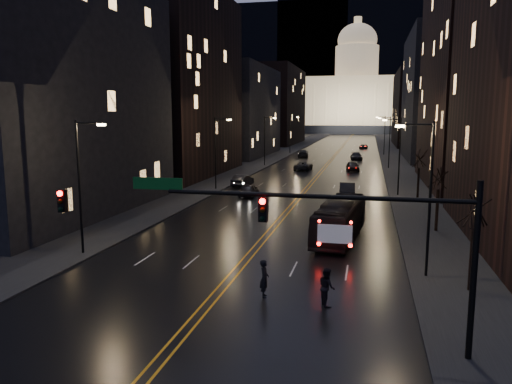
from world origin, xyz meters
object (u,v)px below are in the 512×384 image
Objects in this scene: bus at (340,220)px; pedestrian_a at (264,279)px; oncoming_car_b at (243,181)px; receding_car_a at (347,190)px; pedestrian_b at (327,287)px; oncoming_car_a at (249,190)px; traffic_signal at (323,224)px.

bus reaches higher than pedestrian_a.
oncoming_car_b is 2.33× the size of pedestrian_a.
receding_car_a is 2.50× the size of pedestrian_a.
oncoming_car_a is at bearing -3.55° from pedestrian_b.
traffic_signal reaches higher than receding_car_a.
bus is 2.40× the size of oncoming_car_a.
pedestrian_b is (3.24, -0.44, -0.03)m from pedestrian_a.
pedestrian_b is at bearing 110.56° from oncoming_car_a.
pedestrian_b is (0.15, -13.65, -0.52)m from bus.
receding_car_a is (-0.60, 38.03, -4.29)m from traffic_signal.
oncoming_car_a is at bearing 2.27° from pedestrian_a.
receding_car_a is at bearing 164.05° from oncoming_car_b.
bus is at bearing 125.57° from oncoming_car_b.
oncoming_car_a is at bearing 108.01° from traffic_signal.
oncoming_car_b is 2.41× the size of pedestrian_b.
pedestrian_a is at bearing 105.36° from oncoming_car_a.
traffic_signal is 37.90m from oncoming_car_a.
receding_car_a reaches higher than oncoming_car_b.
bus is at bearing -25.88° from pedestrian_a.
traffic_signal reaches higher than pedestrian_b.
oncoming_car_a is at bearing 115.80° from oncoming_car_b.
bus is at bearing -91.44° from receding_car_a.
pedestrian_b reaches higher than oncoming_car_a.
oncoming_car_b is at bearing 3.13° from pedestrian_a.
bus is 5.36× the size of pedestrian_a.
traffic_signal is 46.30m from oncoming_car_b.
oncoming_car_a is 2.31× the size of pedestrian_b.
pedestrian_b is at bearing -110.40° from pedestrian_a.
receding_car_a is at bearing -17.54° from pedestrian_a.
oncoming_car_a is 31.88m from pedestrian_a.
oncoming_car_b is (-14.10, 25.57, -0.72)m from bus.
bus is 20.94m from oncoming_car_a.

